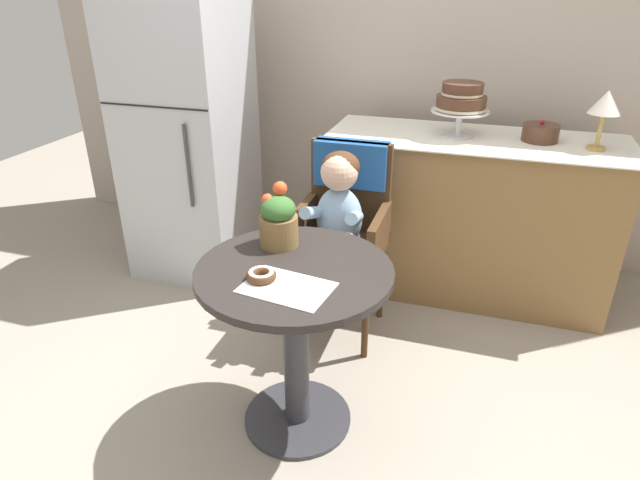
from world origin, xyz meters
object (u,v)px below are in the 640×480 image
(tiered_cake_stand, at_px, (461,101))
(round_layer_cake, at_px, (540,133))
(cafe_table, at_px, (295,317))
(table_lamp, at_px, (606,105))
(refrigerator, at_px, (187,133))
(donut_front, at_px, (261,275))
(wicker_chair, at_px, (346,209))
(seated_child, at_px, (337,214))
(flower_vase, at_px, (279,220))

(tiered_cake_stand, distance_m, round_layer_cake, 0.43)
(cafe_table, bearing_deg, round_layer_cake, 57.37)
(tiered_cake_stand, distance_m, table_lamp, 0.67)
(cafe_table, relative_size, round_layer_cake, 4.00)
(refrigerator, bearing_deg, table_lamp, 4.19)
(cafe_table, xyz_separation_m, donut_front, (-0.08, -0.11, 0.23))
(wicker_chair, bearing_deg, table_lamp, 30.36)
(tiered_cake_stand, xyz_separation_m, table_lamp, (0.66, -0.04, 0.03))
(wicker_chair, bearing_deg, cafe_table, -82.31)
(wicker_chair, distance_m, table_lamp, 1.32)
(seated_child, distance_m, flower_vase, 0.48)
(table_lamp, bearing_deg, round_layer_cake, 162.92)
(donut_front, distance_m, round_layer_cake, 1.74)
(donut_front, relative_size, table_lamp, 0.37)
(flower_vase, height_order, tiered_cake_stand, tiered_cake_stand)
(donut_front, xyz_separation_m, round_layer_cake, (0.94, 1.45, 0.20))
(round_layer_cake, bearing_deg, tiered_cake_stand, -174.83)
(cafe_table, distance_m, table_lamp, 1.79)
(wicker_chair, distance_m, tiered_cake_stand, 0.83)
(wicker_chair, relative_size, donut_front, 9.04)
(table_lamp, bearing_deg, flower_vase, -138.31)
(table_lamp, distance_m, refrigerator, 2.18)
(cafe_table, distance_m, wicker_chair, 0.78)
(round_layer_cake, relative_size, refrigerator, 0.11)
(donut_front, distance_m, refrigerator, 1.56)
(donut_front, bearing_deg, wicker_chair, 85.68)
(tiered_cake_stand, bearing_deg, cafe_table, -109.00)
(flower_vase, distance_m, tiered_cake_stand, 1.30)
(wicker_chair, bearing_deg, tiered_cake_stand, 55.95)
(wicker_chair, distance_m, refrigerator, 1.11)
(seated_child, relative_size, refrigerator, 0.43)
(tiered_cake_stand, height_order, refrigerator, refrigerator)
(round_layer_cake, xyz_separation_m, refrigerator, (-1.91, -0.24, -0.09))
(round_layer_cake, bearing_deg, wicker_chair, -146.70)
(round_layer_cake, relative_size, table_lamp, 0.63)
(tiered_cake_stand, bearing_deg, donut_front, -110.46)
(wicker_chair, relative_size, refrigerator, 0.56)
(wicker_chair, height_order, refrigerator, refrigerator)
(refrigerator, bearing_deg, tiered_cake_stand, 7.61)
(cafe_table, height_order, table_lamp, table_lamp)
(seated_child, xyz_separation_m, table_lamp, (1.12, 0.65, 0.44))
(cafe_table, relative_size, tiered_cake_stand, 2.40)
(flower_vase, distance_m, table_lamp, 1.67)
(flower_vase, relative_size, refrigerator, 0.15)
(donut_front, relative_size, refrigerator, 0.06)
(cafe_table, bearing_deg, wicker_chair, 90.96)
(round_layer_cake, bearing_deg, refrigerator, -172.91)
(cafe_table, bearing_deg, table_lamp, 48.54)
(round_layer_cake, bearing_deg, cafe_table, -122.63)
(donut_front, height_order, table_lamp, table_lamp)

